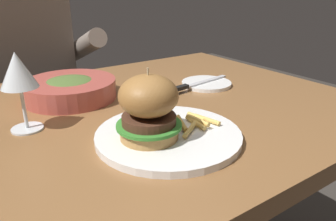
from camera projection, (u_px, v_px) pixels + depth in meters
The scene contains 10 objects.
dining_table at pixel (131, 148), 0.80m from camera, with size 1.13×0.81×0.74m.
main_plate at pixel (168, 135), 0.63m from camera, with size 0.28×0.28×0.01m, color white.
burger_sandwich at pixel (149, 107), 0.58m from camera, with size 0.12×0.12×0.13m.
fries_pile at pixel (195, 122), 0.65m from camera, with size 0.10×0.09×0.01m.
wine_glass at pixel (18, 73), 0.63m from camera, with size 0.07×0.07×0.16m.
bread_plate at pixel (206, 84), 0.95m from camera, with size 0.14×0.14×0.01m, color white.
table_knife at pixel (194, 84), 0.91m from camera, with size 0.22×0.04×0.01m.
butter_dish at pixel (156, 94), 0.84m from camera, with size 0.08×0.06×0.04m.
soup_bowl at pixel (70, 89), 0.83m from camera, with size 0.23×0.23×0.05m.
diner_person at pixel (28, 104), 1.30m from camera, with size 0.51×0.36×1.18m.
Camera 1 is at (-0.33, -0.64, 1.02)m, focal length 35.00 mm.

